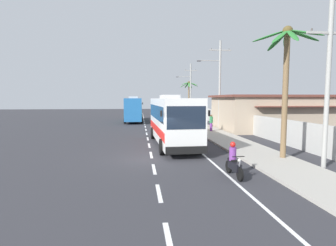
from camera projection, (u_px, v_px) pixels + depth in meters
ground_plane at (152, 158)px, 16.20m from camera, size 160.00×160.00×0.00m
sidewalk_kerb at (215, 134)px, 26.81m from camera, size 3.20×90.00×0.14m
lane_markings at (163, 130)px, 31.25m from camera, size 3.51×71.92×0.01m
boundary_wall at (238, 121)px, 31.09m from camera, size 0.24×60.00×1.97m
coach_bus_foreground at (172, 119)px, 20.91m from camera, size 3.18×11.02×3.89m
coach_bus_far_lane at (134, 109)px, 42.15m from camera, size 2.93×11.00×3.93m
motorcycle_beside_bus at (234, 162)px, 12.36m from camera, size 0.56×1.96×1.60m
pedestrian_near_kerb at (201, 121)px, 32.46m from camera, size 0.36×0.36×1.55m
pedestrian_midwalk at (211, 122)px, 28.80m from camera, size 0.36×0.36×1.76m
utility_pole_nearest at (328, 81)px, 13.66m from camera, size 2.51×0.24×8.57m
utility_pole_mid at (219, 82)px, 31.34m from camera, size 4.04×0.24×10.27m
utility_pole_far at (190, 89)px, 49.15m from camera, size 3.85×0.24×9.93m
palm_nearest at (189, 91)px, 54.93m from camera, size 3.80×3.68×7.16m
palm_second at (286, 66)px, 15.33m from camera, size 3.74×3.57×7.68m
roadside_building at (277, 112)px, 31.20m from camera, size 14.15×9.58×3.99m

